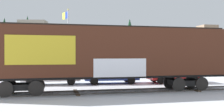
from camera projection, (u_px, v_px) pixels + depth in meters
name	position (u px, v px, depth m)	size (l,w,h in m)	color
ground_plane	(126.00, 92.00, 16.87)	(260.00, 260.00, 0.00)	silver
track	(115.00, 91.00, 16.76)	(60.00, 4.49, 0.08)	#4C4742
freight_car	(109.00, 53.00, 16.67)	(17.43, 3.92, 4.35)	#472316
flagpole	(67.00, 33.00, 27.42)	(0.69, 1.46, 7.34)	silver
hillside	(79.00, 50.00, 82.21)	(134.00, 39.47, 12.77)	gray
parked_car_white	(51.00, 74.00, 20.87)	(4.60, 1.85, 1.66)	silver
parked_car_blue	(110.00, 73.00, 21.67)	(4.52, 1.92, 1.84)	navy
parked_car_red	(173.00, 73.00, 22.22)	(4.40, 2.03, 1.77)	#B21E1E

